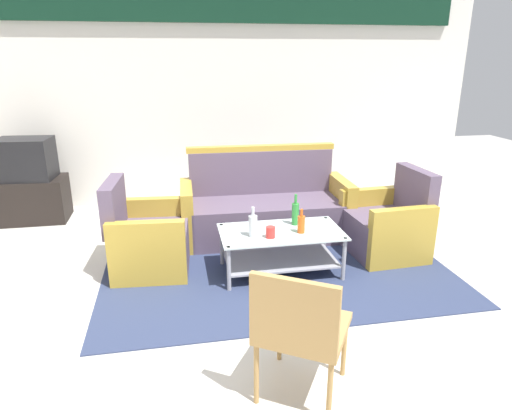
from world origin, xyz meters
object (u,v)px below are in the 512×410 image
object	(u,v)px
couch	(265,209)
bottle_orange	(301,224)
bottle_clear	(253,225)
armchair_left	(148,240)
bottle_green	(295,213)
coffee_table	(281,245)
television	(25,159)
wicker_chair	(299,325)
cup	(271,232)
tv_stand	(32,200)
armchair_right	(387,226)

from	to	relation	value
couch	bottle_orange	bearing A→B (deg)	99.08
bottle_clear	bottle_orange	world-z (taller)	bottle_clear
armchair_left	bottle_green	bearing A→B (deg)	87.48
coffee_table	television	world-z (taller)	television
bottle_green	wicker_chair	size ratio (longest dim) A/B	0.35
wicker_chair	cup	bearing A→B (deg)	115.69
couch	tv_stand	world-z (taller)	couch
coffee_table	couch	bearing A→B (deg)	87.56
cup	television	xyz separation A→B (m)	(-2.49, 2.04, 0.30)
couch	television	size ratio (longest dim) A/B	2.88
armchair_right	bottle_clear	world-z (taller)	armchair_right
armchair_right	television	distance (m)	4.15
armchair_right	television	bearing A→B (deg)	62.84
tv_stand	bottle_clear	bearing A→B (deg)	-40.12
cup	wicker_chair	size ratio (longest dim) A/B	0.12
coffee_table	tv_stand	bearing A→B (deg)	143.94
armchair_right	couch	bearing A→B (deg)	56.24
armchair_right	wicker_chair	size ratio (longest dim) A/B	1.01
armchair_right	tv_stand	xyz separation A→B (m)	(-3.77, 1.68, -0.03)
coffee_table	tv_stand	world-z (taller)	tv_stand
armchair_left	bottle_clear	distance (m)	1.02
bottle_clear	couch	bearing A→B (deg)	72.25
armchair_right	wicker_chair	bearing A→B (deg)	138.56
armchair_right	bottle_orange	size ratio (longest dim) A/B	3.84
bottle_clear	television	bearing A→B (deg)	139.84
couch	coffee_table	size ratio (longest dim) A/B	1.65
couch	armchair_right	xyz separation A→B (m)	(1.11, -0.66, -0.03)
wicker_chair	bottle_clear	bearing A→B (deg)	121.36
cup	wicker_chair	xyz separation A→B (m)	(-0.16, -1.45, 0.03)
coffee_table	television	xyz separation A→B (m)	(-2.62, 1.91, 0.49)
coffee_table	bottle_clear	bearing A→B (deg)	-164.89
coffee_table	tv_stand	size ratio (longest dim) A/B	1.38
armchair_right	bottle_green	world-z (taller)	armchair_right
bottle_clear	cup	xyz separation A→B (m)	(0.14, -0.06, -0.05)
bottle_orange	tv_stand	distance (m)	3.42
couch	bottle_green	world-z (taller)	couch
bottle_clear	television	distance (m)	3.08
cup	tv_stand	bearing A→B (deg)	140.75
couch	bottle_orange	distance (m)	0.98
cup	coffee_table	bearing A→B (deg)	46.07
armchair_left	television	size ratio (longest dim) A/B	1.35
bottle_clear	bottle_green	distance (m)	0.49
bottle_clear	television	size ratio (longest dim) A/B	0.43
cup	wicker_chair	bearing A→B (deg)	-96.11
armchair_right	tv_stand	bearing A→B (deg)	62.88
armchair_left	wicker_chair	distance (m)	2.11
cup	tv_stand	xyz separation A→B (m)	(-2.49, 2.03, -0.20)
armchair_right	cup	size ratio (longest dim) A/B	8.50
armchair_right	bottle_clear	distance (m)	1.47
couch	armchair_left	size ratio (longest dim) A/B	2.14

